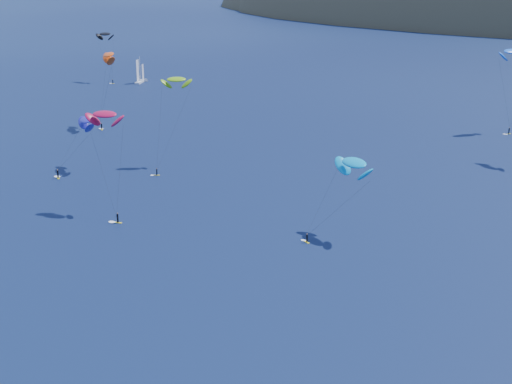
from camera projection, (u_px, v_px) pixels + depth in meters
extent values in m
ellipsoid|color=#3D3526|center=(398.00, 17.00, 622.00)|extent=(340.00, 240.00, 120.00)
cube|color=white|center=(140.00, 82.00, 279.95)|extent=(4.22, 7.35, 0.86)
cylinder|color=white|center=(140.00, 69.00, 278.72)|extent=(0.13, 0.13, 9.98)
cube|color=yellow|center=(102.00, 130.00, 207.84)|extent=(1.48, 1.33, 0.09)
cylinder|color=black|center=(102.00, 126.00, 207.53)|extent=(0.36, 0.36, 1.66)
sphere|color=#8C6047|center=(101.00, 123.00, 207.21)|extent=(0.28, 0.28, 0.28)
ellipsoid|color=#DA450D|center=(109.00, 55.00, 205.19)|extent=(9.78, 9.11, 5.11)
cube|color=yellow|center=(157.00, 175.00, 166.24)|extent=(1.25, 1.04, 0.07)
cylinder|color=black|center=(157.00, 172.00, 165.98)|extent=(0.30, 0.30, 1.36)
sphere|color=#8C6047|center=(157.00, 169.00, 165.72)|extent=(0.23, 0.23, 0.23)
ellipsoid|color=#6EAF10|center=(176.00, 79.00, 169.06)|extent=(7.54, 6.68, 3.88)
cube|color=yellow|center=(509.00, 134.00, 203.11)|extent=(1.24, 1.36, 0.08)
cylinder|color=black|center=(509.00, 131.00, 202.82)|extent=(0.34, 0.34, 1.53)
sphere|color=#8C6047|center=(509.00, 128.00, 202.53)|extent=(0.26, 0.26, 0.26)
ellipsoid|color=blue|center=(512.00, 51.00, 199.50)|extent=(8.44, 8.96, 4.70)
cube|color=yellow|center=(307.00, 242.00, 128.42)|extent=(1.29, 0.91, 0.07)
cylinder|color=black|center=(307.00, 238.00, 128.17)|extent=(0.30, 0.30, 1.35)
sphere|color=#8C6047|center=(307.00, 234.00, 127.91)|extent=(0.23, 0.23, 0.23)
ellipsoid|color=#0095D1|center=(354.00, 163.00, 127.98)|extent=(9.98, 7.95, 5.06)
cube|color=yellow|center=(118.00, 223.00, 137.54)|extent=(1.60, 0.81, 0.08)
cylinder|color=black|center=(118.00, 218.00, 137.23)|extent=(0.36, 0.36, 1.64)
sphere|color=#8C6047|center=(117.00, 213.00, 136.92)|extent=(0.28, 0.28, 0.28)
ellipsoid|color=#A40D37|center=(105.00, 114.00, 139.08)|extent=(8.40, 5.40, 4.32)
cube|color=yellow|center=(58.00, 178.00, 164.10)|extent=(1.57, 1.25, 0.09)
cylinder|color=black|center=(58.00, 174.00, 163.78)|extent=(0.37, 0.37, 1.69)
sphere|color=#8C6047|center=(57.00, 170.00, 163.46)|extent=(0.28, 0.28, 0.28)
ellipsoid|color=#201F97|center=(86.00, 120.00, 167.91)|extent=(9.30, 8.02, 4.76)
cube|color=yellow|center=(113.00, 84.00, 278.19)|extent=(1.35, 0.51, 0.07)
cylinder|color=black|center=(113.00, 82.00, 277.92)|extent=(0.31, 0.31, 1.41)
sphere|color=#8C6047|center=(113.00, 79.00, 277.65)|extent=(0.24, 0.24, 0.24)
ellipsoid|color=black|center=(105.00, 34.00, 277.92)|extent=(8.11, 4.37, 4.35)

